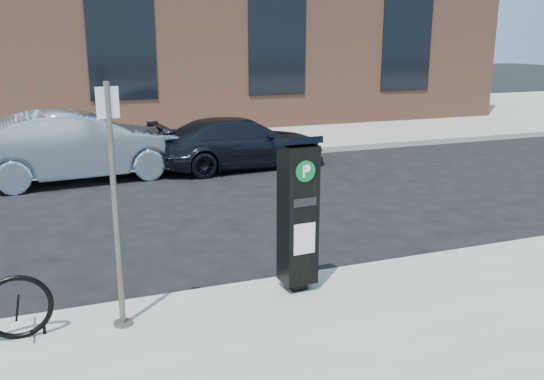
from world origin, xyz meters
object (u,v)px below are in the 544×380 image
sign_pole (115,210)px  car_silver (79,146)px  parking_kiosk (298,212)px  bike_rack (18,308)px  car_dark (241,143)px

sign_pole → car_silver: size_ratio=0.53×
parking_kiosk → bike_rack: 3.07m
car_silver → car_dark: car_silver is taller
parking_kiosk → car_dark: (1.68, 7.31, -0.48)m
car_dark → bike_rack: bearing=143.3°
car_dark → sign_pole: bearing=149.2°
car_silver → car_dark: (3.71, -0.02, -0.16)m
bike_rack → car_dark: size_ratio=0.16×
bike_rack → car_silver: car_silver is taller
parking_kiosk → car_dark: bearing=73.4°
parking_kiosk → sign_pole: sign_pole is taller
parking_kiosk → car_silver: (-2.02, 7.33, -0.32)m
parking_kiosk → car_silver: size_ratio=0.39×
sign_pole → car_silver: sign_pole is taller
bike_rack → car_silver: 7.51m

